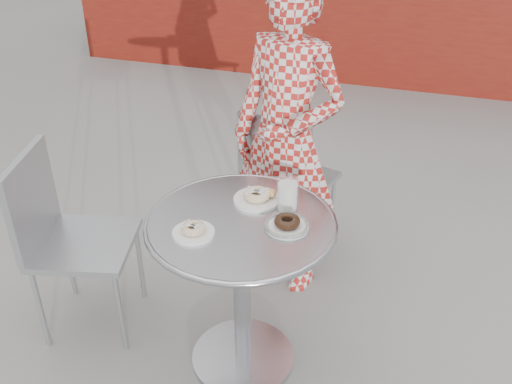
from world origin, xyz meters
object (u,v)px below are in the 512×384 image
(plate_checker, at_px, (287,224))
(milk_cup, at_px, (287,195))
(plate_far, at_px, (258,197))
(plate_near, at_px, (193,230))
(bistro_table, at_px, (241,259))
(seated_person, at_px, (287,139))
(chair_left, at_px, (88,275))
(chair_far, at_px, (289,208))

(plate_checker, bearing_deg, milk_cup, 104.64)
(plate_far, distance_m, milk_cup, 0.14)
(plate_far, relative_size, plate_near, 1.20)
(bistro_table, bearing_deg, seated_person, 89.46)
(chair_left, bearing_deg, bistro_table, -106.07)
(plate_far, bearing_deg, seated_person, 91.35)
(plate_far, bearing_deg, plate_checker, -42.27)
(plate_far, bearing_deg, bistro_table, -96.53)
(plate_near, distance_m, plate_checker, 0.35)
(seated_person, distance_m, plate_checker, 0.67)
(bistro_table, distance_m, plate_far, 0.26)
(chair_far, relative_size, seated_person, 0.54)
(plate_near, bearing_deg, bistro_table, 43.67)
(bistro_table, relative_size, plate_near, 4.80)
(bistro_table, bearing_deg, chair_left, 177.62)
(bistro_table, height_order, seated_person, seated_person)
(plate_far, bearing_deg, chair_far, 93.47)
(seated_person, height_order, plate_near, seated_person)
(chair_far, height_order, milk_cup, milk_cup)
(bistro_table, height_order, plate_checker, plate_checker)
(plate_near, bearing_deg, milk_cup, 43.58)
(plate_near, bearing_deg, plate_far, 61.59)
(chair_far, xyz_separation_m, chair_left, (-0.74, -0.85, 0.01))
(chair_left, relative_size, plate_near, 5.65)
(chair_far, relative_size, plate_checker, 5.04)
(milk_cup, bearing_deg, plate_far, 171.50)
(bistro_table, xyz_separation_m, seated_person, (0.01, 0.66, 0.22))
(bistro_table, distance_m, seated_person, 0.70)
(plate_far, bearing_deg, chair_left, -170.91)
(plate_far, bearing_deg, milk_cup, -8.50)
(bistro_table, height_order, milk_cup, milk_cup)
(chair_left, bearing_deg, milk_cup, -97.03)
(chair_left, distance_m, seated_person, 1.12)
(seated_person, relative_size, plate_far, 8.43)
(plate_far, xyz_separation_m, plate_checker, (0.16, -0.15, -0.01))
(chair_far, distance_m, plate_far, 0.89)
(bistro_table, distance_m, plate_near, 0.28)
(chair_left, xyz_separation_m, plate_checker, (0.95, -0.02, 0.49))
(milk_cup, bearing_deg, chair_far, 102.98)
(chair_left, xyz_separation_m, seated_person, (0.77, 0.63, 0.52))
(seated_person, xyz_separation_m, milk_cup, (0.14, -0.52, 0.02))
(plate_far, height_order, plate_checker, plate_far)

